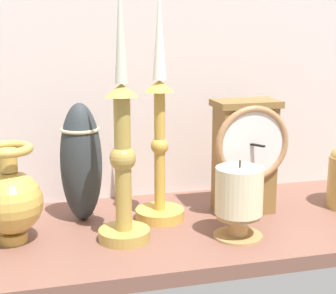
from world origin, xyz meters
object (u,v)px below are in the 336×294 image
at_px(mantel_clock, 246,154).
at_px(tall_ceramic_vase, 81,162).
at_px(candlestick_tall_center, 123,157).
at_px(pillar_candle_front, 239,198).
at_px(brass_vase_bulbous, 11,199).
at_px(candlestick_tall_left, 160,141).

bearing_deg(mantel_clock, tall_ceramic_vase, 172.86).
height_order(candlestick_tall_center, pillar_candle_front, candlestick_tall_center).
relative_size(candlestick_tall_center, brass_vase_bulbous, 2.64).
bearing_deg(brass_vase_bulbous, tall_ceramic_vase, 31.37).
bearing_deg(pillar_candle_front, candlestick_tall_center, 168.84).
distance_m(mantel_clock, candlestick_tall_center, 0.25).
xyz_separation_m(candlestick_tall_left, pillar_candle_front, (0.10, -0.11, -0.08)).
bearing_deg(candlestick_tall_center, tall_ceramic_vase, 116.33).
relative_size(brass_vase_bulbous, pillar_candle_front, 1.24).
distance_m(mantel_clock, pillar_candle_front, 0.13).
height_order(mantel_clock, candlestick_tall_center, candlestick_tall_center).
height_order(candlestick_tall_left, brass_vase_bulbous, candlestick_tall_left).
bearing_deg(candlestick_tall_center, brass_vase_bulbous, 167.98).
xyz_separation_m(brass_vase_bulbous, pillar_candle_front, (0.36, -0.07, -0.01)).
relative_size(pillar_candle_front, tall_ceramic_vase, 0.62).
distance_m(candlestick_tall_center, tall_ceramic_vase, 0.13).
distance_m(candlestick_tall_center, pillar_candle_front, 0.20).
bearing_deg(tall_ceramic_vase, pillar_candle_front, -31.62).
xyz_separation_m(mantel_clock, pillar_candle_front, (-0.06, -0.11, -0.04)).
relative_size(candlestick_tall_center, tall_ceramic_vase, 2.01).
xyz_separation_m(candlestick_tall_center, pillar_candle_front, (0.18, -0.04, -0.07)).
relative_size(candlestick_tall_center, pillar_candle_front, 3.27).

